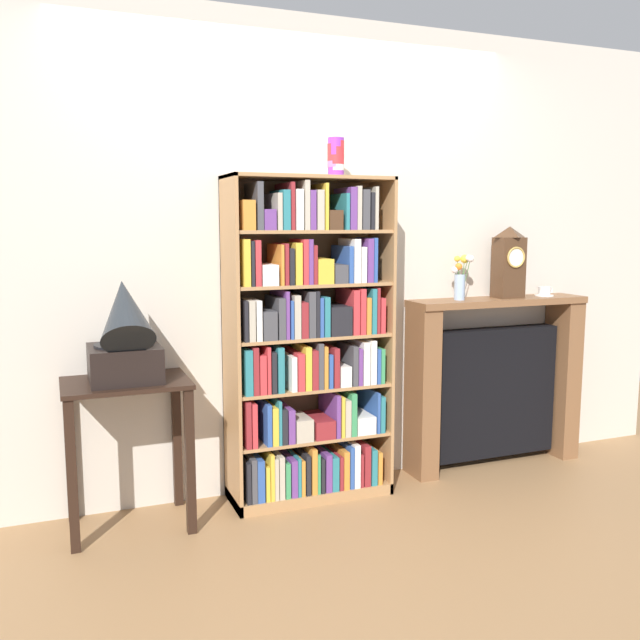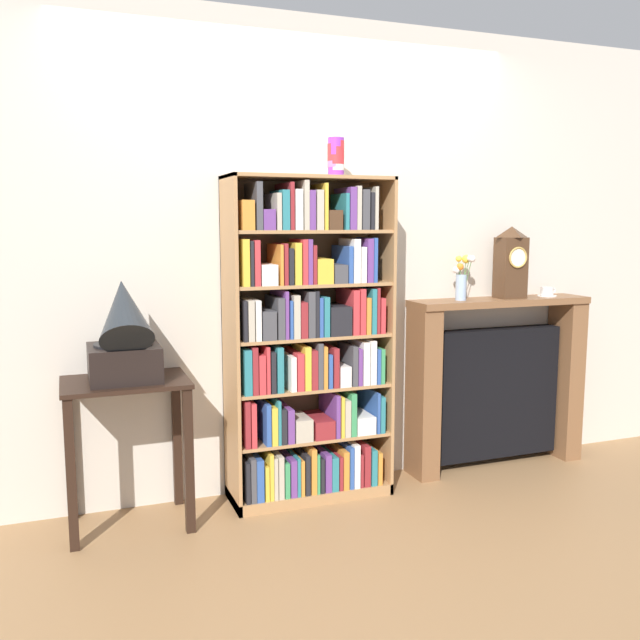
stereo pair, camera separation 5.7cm
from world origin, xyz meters
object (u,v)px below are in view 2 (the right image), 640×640
(mantel_clock, at_px, (511,262))
(flower_vase, at_px, (462,277))
(bookshelf, at_px, (308,352))
(side_table_left, at_px, (127,419))
(teacup_with_saucer, at_px, (547,292))
(gramophone, at_px, (124,336))
(fireplace_mantel, at_px, (495,384))
(cup_stack, at_px, (336,157))

(mantel_clock, relative_size, flower_vase, 1.62)
(bookshelf, distance_m, flower_vase, 1.05)
(side_table_left, relative_size, flower_vase, 2.78)
(bookshelf, distance_m, side_table_left, 0.99)
(teacup_with_saucer, bearing_deg, flower_vase, -179.99)
(gramophone, relative_size, mantel_clock, 1.31)
(mantel_clock, bearing_deg, gramophone, -176.42)
(fireplace_mantel, bearing_deg, gramophone, -175.70)
(bookshelf, height_order, flower_vase, bookshelf)
(mantel_clock, relative_size, teacup_with_saucer, 3.46)
(fireplace_mantel, height_order, flower_vase, flower_vase)
(side_table_left, bearing_deg, cup_stack, 1.43)
(fireplace_mantel, height_order, teacup_with_saucer, teacup_with_saucer)
(flower_vase, bearing_deg, fireplace_mantel, 4.64)
(fireplace_mantel, bearing_deg, mantel_clock, -19.92)
(side_table_left, distance_m, teacup_with_saucer, 2.61)
(gramophone, xyz_separation_m, teacup_with_saucer, (2.55, 0.14, 0.10))
(gramophone, bearing_deg, cup_stack, 4.32)
(gramophone, bearing_deg, teacup_with_saucer, 3.23)
(bookshelf, bearing_deg, mantel_clock, 2.19)
(cup_stack, distance_m, gramophone, 1.41)
(side_table_left, bearing_deg, teacup_with_saucer, 1.98)
(cup_stack, height_order, side_table_left, cup_stack)
(fireplace_mantel, bearing_deg, teacup_with_saucer, -3.63)
(bookshelf, bearing_deg, cup_stack, -2.88)
(bookshelf, height_order, side_table_left, bookshelf)
(mantel_clock, bearing_deg, teacup_with_saucer, 0.42)
(bookshelf, xyz_separation_m, teacup_with_saucer, (1.60, 0.05, 0.26))
(bookshelf, relative_size, cup_stack, 8.70)
(bookshelf, height_order, fireplace_mantel, bookshelf)
(bookshelf, bearing_deg, side_table_left, -177.86)
(bookshelf, xyz_separation_m, fireplace_mantel, (1.25, 0.07, -0.30))
(bookshelf, distance_m, gramophone, 0.97)
(cup_stack, bearing_deg, gramophone, -175.68)
(side_table_left, distance_m, fireplace_mantel, 2.21)
(side_table_left, distance_m, flower_vase, 2.04)
(side_table_left, xyz_separation_m, teacup_with_saucer, (2.55, 0.09, 0.53))
(cup_stack, xyz_separation_m, teacup_with_saucer, (1.44, 0.06, -0.77))
(side_table_left, height_order, fireplace_mantel, fireplace_mantel)
(cup_stack, distance_m, teacup_with_saucer, 1.63)
(gramophone, distance_m, fireplace_mantel, 2.26)
(gramophone, xyz_separation_m, mantel_clock, (2.27, 0.14, 0.30))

